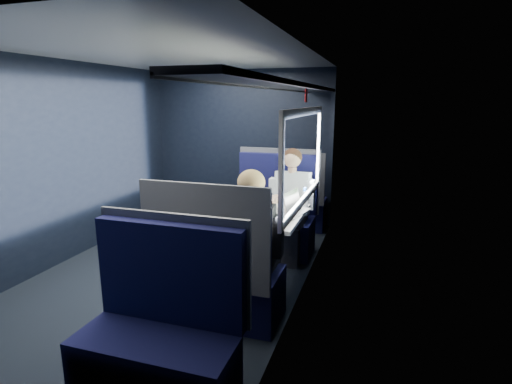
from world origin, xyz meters
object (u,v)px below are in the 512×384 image
(table, at_px, (268,221))
(laptop, at_px, (286,208))
(seat_bay_far, at_px, (219,277))
(bottle_small, at_px, (305,198))
(seat_row_front, at_px, (290,201))
(man, at_px, (291,200))
(seat_bay_near, at_px, (273,218))
(woman, at_px, (253,238))
(seat_row_back, at_px, (160,339))
(cup, at_px, (304,202))

(table, distance_m, laptop, 0.23)
(seat_bay_far, height_order, bottle_small, seat_bay_far)
(seat_row_front, relative_size, man, 0.88)
(man, bearing_deg, seat_row_front, 102.83)
(man, distance_m, bottle_small, 0.44)
(seat_bay_far, height_order, laptop, seat_bay_far)
(seat_bay_near, height_order, woman, woman)
(seat_row_back, distance_m, laptop, 1.87)
(seat_row_front, relative_size, seat_row_back, 1.00)
(woman, height_order, cup, woman)
(table, bearing_deg, seat_bay_near, 102.46)
(laptop, relative_size, cup, 3.75)
(seat_row_front, bearing_deg, table, -84.20)
(bottle_small, bearing_deg, seat_bay_near, 133.09)
(seat_row_back, relative_size, cup, 11.56)
(seat_row_back, height_order, cup, seat_row_back)
(seat_bay_near, height_order, seat_bay_far, same)
(table, relative_size, laptop, 2.66)
(bottle_small, bearing_deg, man, 123.21)
(table, height_order, seat_row_front, seat_row_front)
(seat_bay_near, relative_size, laptop, 3.35)
(laptop, bearing_deg, cup, 71.20)
(seat_bay_near, distance_m, cup, 0.81)
(seat_row_front, height_order, seat_row_back, same)
(seat_row_front, height_order, man, man)
(seat_bay_near, relative_size, cup, 12.56)
(woman, bearing_deg, table, 95.45)
(seat_bay_far, height_order, seat_row_back, seat_bay_far)
(cup, bearing_deg, bottle_small, 90.00)
(bottle_small, bearing_deg, cup, -90.00)
(seat_row_front, xyz_separation_m, seat_row_back, (0.00, -3.59, 0.00))
(seat_row_front, xyz_separation_m, woman, (0.25, -2.50, 0.32))
(seat_bay_near, distance_m, woman, 1.63)
(seat_bay_far, xyz_separation_m, seat_row_front, (0.00, 2.67, -0.00))
(seat_bay_far, distance_m, seat_row_back, 0.92)
(man, bearing_deg, table, -95.52)
(seat_row_front, relative_size, woman, 0.88)
(table, height_order, woman, woman)
(table, bearing_deg, cup, 49.30)
(table, bearing_deg, bottle_small, 49.42)
(cup, bearing_deg, seat_row_front, 108.31)
(table, xyz_separation_m, seat_row_back, (-0.18, -1.80, -0.25))
(seat_bay_near, height_order, seat_row_front, seat_bay_near)
(seat_bay_far, relative_size, laptop, 3.35)
(seat_bay_far, distance_m, bottle_small, 1.38)
(seat_bay_far, distance_m, man, 1.62)
(woman, bearing_deg, laptop, 81.03)
(laptop, bearing_deg, seat_row_front, 101.35)
(woman, distance_m, bottle_small, 1.08)
(table, xyz_separation_m, woman, (0.07, -0.71, 0.06))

